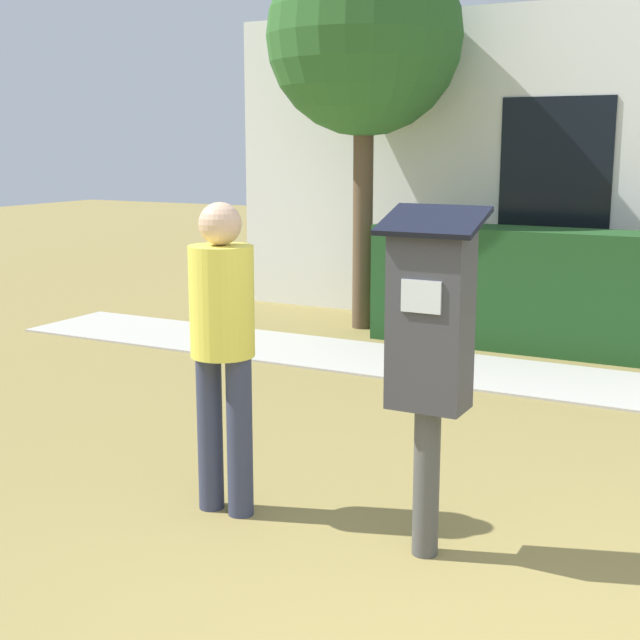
% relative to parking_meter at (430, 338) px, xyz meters
% --- Properties ---
extents(parking_meter, '(0.44, 0.31, 1.59)m').
position_rel_parking_meter_xyz_m(parking_meter, '(0.00, 0.00, 0.00)').
color(parking_meter, '#4C4C4C').
rests_on(parking_meter, ground).
extents(person_standing, '(0.32, 0.32, 1.58)m').
position_rel_parking_meter_xyz_m(person_standing, '(-1.08, -0.02, -0.09)').
color(person_standing, '#333851').
rests_on(person_standing, ground).
extents(outdoor_chair_left, '(0.44, 0.44, 0.90)m').
position_rel_parking_meter_xyz_m(outdoor_chair_left, '(-0.50, 4.58, -0.49)').
color(outdoor_chair_left, '#262628').
rests_on(outdoor_chair_left, ground).
extents(hedge_row, '(2.76, 0.60, 1.10)m').
position_rel_parking_meter_xyz_m(hedge_row, '(-0.77, 4.35, -0.47)').
color(hedge_row, '#1E471E').
rests_on(hedge_row, ground).
extents(tree, '(1.90, 1.90, 3.82)m').
position_rel_parking_meter_xyz_m(tree, '(-2.45, 4.50, 1.83)').
color(tree, brown).
rests_on(tree, ground).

